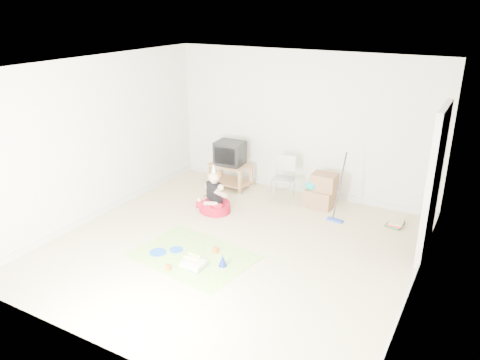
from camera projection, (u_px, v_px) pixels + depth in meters
The scene contains 16 objects.
ground at pixel (233, 247), 6.85m from camera, with size 5.00×5.00×0.00m, color beige.
doorway_recess at pixel (435, 186), 6.33m from camera, with size 0.02×0.90×2.05m, color black.
tv_stand at pixel (230, 174), 8.95m from camera, with size 0.78×0.51×0.47m.
crt_tv at pixel (230, 153), 8.80m from camera, with size 0.51×0.43×0.44m, color black.
folding_chair at pixel (283, 179), 8.34m from camera, with size 0.42×0.40×0.82m.
cardboard_boxes at pixel (321, 191), 8.11m from camera, with size 0.51×0.39×0.61m.
floor_mop at pixel (336, 206), 7.57m from camera, with size 0.28×0.37×1.09m.
book_pile at pixel (396, 223), 7.49m from camera, with size 0.27×0.33×0.10m.
seated_woman at pixel (215, 201), 7.96m from camera, with size 0.79×0.79×0.86m.
party_mat at pixel (193, 256), 6.61m from camera, with size 1.63×1.18×0.01m, color #F53390.
birthday_cake at pixel (194, 264), 6.32m from camera, with size 0.30×0.24×0.14m.
blue_plate_near at pixel (176, 250), 6.75m from camera, with size 0.20×0.20×0.01m, color #1650B5.
blue_plate_far at pixel (158, 252), 6.68m from camera, with size 0.24×0.24×0.01m, color #1650B5.
orange_cup_near at pixel (216, 250), 6.67m from camera, with size 0.08×0.08×0.09m, color #CF5017.
orange_cup_far at pixel (168, 267), 6.25m from camera, with size 0.07×0.07×0.08m, color #CF5017.
blue_party_hat at pixel (223, 260), 6.32m from camera, with size 0.12×0.12×0.17m, color #162A9E.
Camera 1 is at (3.06, -5.22, 3.37)m, focal length 35.00 mm.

